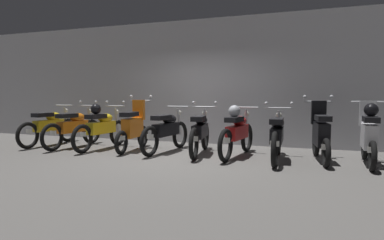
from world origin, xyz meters
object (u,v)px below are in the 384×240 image
(motorbike_slot_0, at_px, (50,126))
(motorbike_slot_1, at_px, (74,127))
(motorbike_slot_2, at_px, (102,127))
(motorbike_slot_4, at_px, (167,130))
(motorbike_slot_3, at_px, (133,128))
(motorbike_slot_8, at_px, (321,134))
(motorbike_slot_5, at_px, (200,132))
(motorbike_slot_6, at_px, (237,132))
(motorbike_slot_9, at_px, (369,134))
(motorbike_slot_7, at_px, (277,136))

(motorbike_slot_0, relative_size, motorbike_slot_1, 1.00)
(motorbike_slot_1, height_order, motorbike_slot_2, same)
(motorbike_slot_0, xyz_separation_m, motorbike_slot_1, (0.82, -0.08, 0.00))
(motorbike_slot_4, bearing_deg, motorbike_slot_1, -177.25)
(motorbike_slot_3, relative_size, motorbike_slot_8, 1.00)
(motorbike_slot_8, bearing_deg, motorbike_slot_5, -178.58)
(motorbike_slot_0, distance_m, motorbike_slot_8, 6.51)
(motorbike_slot_3, height_order, motorbike_slot_6, motorbike_slot_3)
(motorbike_slot_8, bearing_deg, motorbike_slot_4, -179.29)
(motorbike_slot_0, height_order, motorbike_slot_5, motorbike_slot_5)
(motorbike_slot_1, distance_m, motorbike_slot_6, 4.07)
(motorbike_slot_5, height_order, motorbike_slot_9, motorbike_slot_9)
(motorbike_slot_1, relative_size, motorbike_slot_5, 1.00)
(motorbike_slot_2, xyz_separation_m, motorbike_slot_7, (4.07, -0.06, -0.04))
(motorbike_slot_1, xyz_separation_m, motorbike_slot_5, (3.25, 0.10, 0.00))
(motorbike_slot_1, bearing_deg, motorbike_slot_7, -0.80)
(motorbike_slot_2, distance_m, motorbike_slot_7, 4.07)
(motorbike_slot_3, height_order, motorbike_slot_4, motorbike_slot_3)
(motorbike_slot_6, height_order, motorbike_slot_7, motorbike_slot_7)
(motorbike_slot_0, xyz_separation_m, motorbike_slot_5, (4.07, 0.02, 0.00))
(motorbike_slot_4, bearing_deg, motorbike_slot_3, -177.21)
(motorbike_slot_2, bearing_deg, motorbike_slot_6, 1.46)
(motorbike_slot_6, bearing_deg, motorbike_slot_1, -178.93)
(motorbike_slot_8, bearing_deg, motorbike_slot_0, -179.30)
(motorbike_slot_0, distance_m, motorbike_slot_4, 3.26)
(motorbike_slot_2, distance_m, motorbike_slot_5, 2.44)
(motorbike_slot_7, bearing_deg, motorbike_slot_5, 174.20)
(motorbike_slot_3, bearing_deg, motorbike_slot_7, -2.56)
(motorbike_slot_0, relative_size, motorbike_slot_9, 1.16)
(motorbike_slot_1, xyz_separation_m, motorbike_slot_7, (4.88, -0.07, 0.00))
(motorbike_slot_0, height_order, motorbike_slot_1, motorbike_slot_1)
(motorbike_slot_5, xyz_separation_m, motorbike_slot_6, (0.82, -0.02, 0.03))
(motorbike_slot_3, distance_m, motorbike_slot_6, 2.45)
(motorbike_slot_5, height_order, motorbike_slot_8, motorbike_slot_8)
(motorbike_slot_1, relative_size, motorbike_slot_2, 1.00)
(motorbike_slot_4, height_order, motorbike_slot_9, motorbike_slot_9)
(motorbike_slot_6, bearing_deg, motorbike_slot_5, 178.52)
(motorbike_slot_0, xyz_separation_m, motorbike_slot_8, (6.51, 0.08, 0.04))
(motorbike_slot_1, relative_size, motorbike_slot_3, 1.16)
(motorbike_slot_8, bearing_deg, motorbike_slot_3, -178.87)
(motorbike_slot_9, bearing_deg, motorbike_slot_3, 179.93)
(motorbike_slot_4, xyz_separation_m, motorbike_slot_7, (2.44, -0.19, 0.00))
(motorbike_slot_1, xyz_separation_m, motorbike_slot_8, (5.69, 0.16, 0.04))
(motorbike_slot_5, relative_size, motorbike_slot_9, 1.16)
(motorbike_slot_5, distance_m, motorbike_slot_9, 3.26)
(motorbike_slot_0, xyz_separation_m, motorbike_slot_6, (4.88, -0.00, 0.04))
(motorbike_slot_0, distance_m, motorbike_slot_2, 1.63)
(motorbike_slot_3, xyz_separation_m, motorbike_slot_6, (2.45, -0.00, -0.00))
(motorbike_slot_0, distance_m, motorbike_slot_6, 4.89)
(motorbike_slot_2, xyz_separation_m, motorbike_slot_8, (4.88, 0.16, -0.00))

